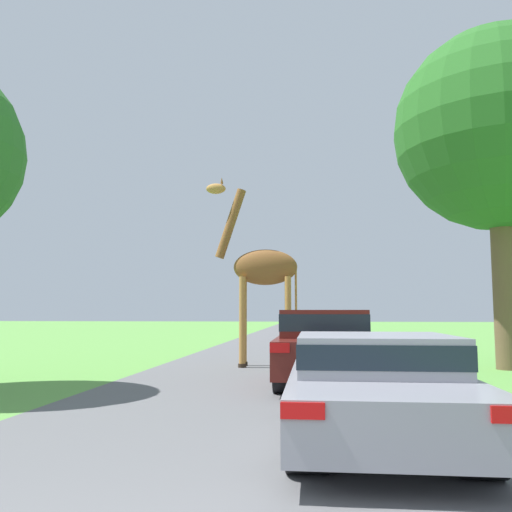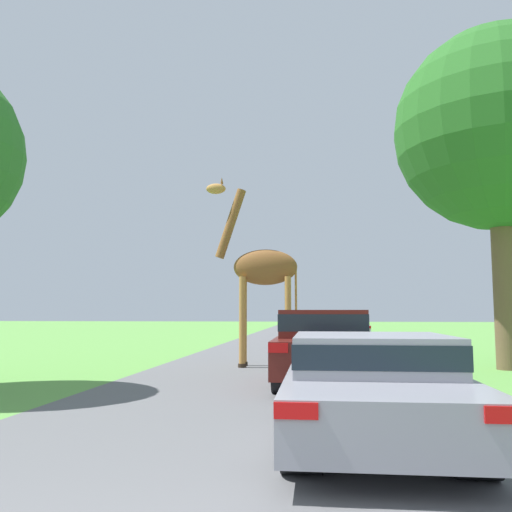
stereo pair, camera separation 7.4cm
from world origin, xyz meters
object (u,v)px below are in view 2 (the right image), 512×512
object	(u,v)px
car_queue_left	(338,331)
tree_left_edge	(498,131)
car_far_ahead	(349,326)
car_lead_maroon	(372,383)
car_queue_right	(323,345)
giraffe_near_road	(261,273)

from	to	relation	value
car_queue_left	tree_left_edge	world-z (taller)	tree_left_edge
car_queue_left	car_far_ahead	size ratio (longest dim) A/B	0.88
car_lead_maroon	car_queue_left	xyz separation A→B (m)	(0.29, 17.85, -0.00)
car_queue_right	car_far_ahead	bearing A→B (deg)	84.99
car_lead_maroon	giraffe_near_road	bearing A→B (deg)	104.34
giraffe_near_road	tree_left_edge	xyz separation A→B (m)	(6.48, -0.05, 3.83)
giraffe_near_road	car_far_ahead	size ratio (longest dim) A/B	1.12
giraffe_near_road	car_queue_left	size ratio (longest dim) A/B	1.27
giraffe_near_road	car_lead_maroon	distance (m)	8.90
car_queue_right	car_queue_left	distance (m)	12.99
car_queue_left	car_queue_right	bearing A→B (deg)	-93.52
car_lead_maroon	tree_left_edge	bearing A→B (deg)	62.65
car_far_ahead	tree_left_edge	world-z (taller)	tree_left_edge
car_queue_right	car_far_ahead	xyz separation A→B (m)	(1.61, 18.35, -0.08)
car_lead_maroon	car_far_ahead	size ratio (longest dim) A/B	0.93
car_far_ahead	tree_left_edge	bearing A→B (deg)	-77.75
car_lead_maroon	car_queue_left	bearing A→B (deg)	89.08
car_queue_right	tree_left_edge	distance (m)	8.17
car_queue_right	car_far_ahead	size ratio (longest dim) A/B	0.88
car_queue_right	car_queue_left	xyz separation A→B (m)	(0.80, 12.96, -0.15)
car_queue_left	giraffe_near_road	bearing A→B (deg)	-104.50
car_queue_left	tree_left_edge	distance (m)	11.80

